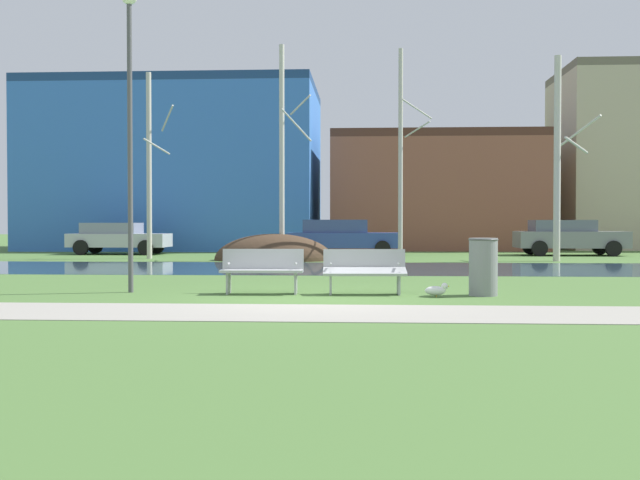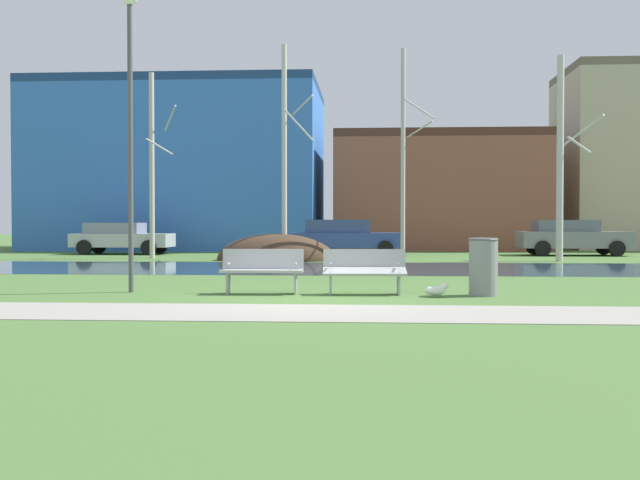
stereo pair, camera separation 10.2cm
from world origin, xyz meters
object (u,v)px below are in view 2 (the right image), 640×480
bench_right (364,270)px  trash_bin (483,266)px  streetlamp (130,94)px  seagull (436,290)px  parked_van_nearest_silver (121,237)px  parked_sedan_second_blue (345,237)px  parked_hatch_third_grey (572,237)px  bench_left (262,270)px

bench_right → trash_bin: bearing=-3.3°
trash_bin → streetlamp: 7.69m
seagull → parked_van_nearest_silver: (-12.00, 18.10, 0.60)m
trash_bin → seagull: size_ratio=2.34×
bench_right → seagull: (1.34, -0.48, -0.34)m
seagull → parked_sedan_second_blue: (-2.29, 17.69, 0.65)m
seagull → parked_hatch_third_grey: (7.16, 18.15, 0.65)m
seagull → parked_hatch_third_grey: parked_hatch_third_grey is taller
seagull → parked_hatch_third_grey: bearing=68.5°
bench_left → parked_hatch_third_grey: bearing=59.3°
parked_van_nearest_silver → parked_sedan_second_blue: size_ratio=0.88×
trash_bin → parked_van_nearest_silver: parked_van_nearest_silver is taller
bench_left → parked_sedan_second_blue: (1.05, 17.21, 0.31)m
seagull → bench_left: bearing=171.8°
bench_left → streetlamp: (-2.65, 0.14, 3.47)m
trash_bin → bench_left: bearing=178.3°
bench_left → trash_bin: trash_bin is taller
streetlamp → trash_bin: bearing=-2.2°
seagull → parked_hatch_third_grey: size_ratio=0.10×
streetlamp → parked_van_nearest_silver: 18.76m
trash_bin → parked_sedan_second_blue: size_ratio=0.23×
streetlamp → parked_sedan_second_blue: 17.75m
streetlamp → parked_hatch_third_grey: streetlamp is taller
seagull → bench_right: bearing=160.3°
parked_van_nearest_silver → streetlamp: bearing=-71.0°
bench_right → trash_bin: trash_bin is taller
bench_left → bench_right: same height
streetlamp → parked_sedan_second_blue: bearing=77.8°
bench_right → parked_hatch_third_grey: (8.50, 17.67, 0.32)m
parked_van_nearest_silver → bench_right: bearing=-58.8°
bench_right → parked_van_nearest_silver: bearing=121.2°
bench_right → parked_sedan_second_blue: (-0.94, 17.21, 0.31)m
streetlamp → seagull: bearing=-5.9°
parked_hatch_third_grey → trash_bin: bearing=-109.4°
trash_bin → parked_van_nearest_silver: bearing=126.0°
trash_bin → streetlamp: bearing=177.8°
bench_right → parked_sedan_second_blue: 17.24m
seagull → parked_van_nearest_silver: 21.72m
bench_left → seagull: bearing=-8.2°
bench_right → streetlamp: size_ratio=0.27×
bench_left → parked_hatch_third_grey: 20.55m
bench_right → trash_bin: 2.26m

